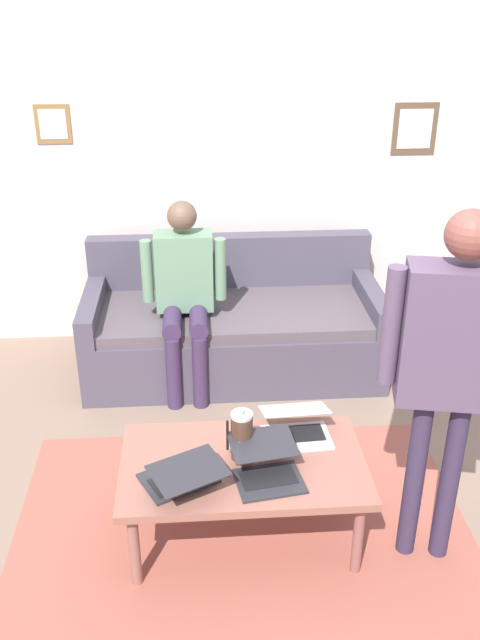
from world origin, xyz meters
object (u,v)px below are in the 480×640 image
(laptop_center, at_px, (296,427))
(laptop_right, at_px, (267,468))
(couch, at_px, (233,328))
(person_seated, at_px, (184,288))
(coffee_table, at_px, (243,469))
(laptop_left, at_px, (182,476))
(french_press, at_px, (242,435))
(person_standing, at_px, (452,353))

(laptop_center, relative_size, laptop_right, 0.89)
(couch, distance_m, person_seated, 0.58)
(coffee_table, height_order, laptop_center, laptop_center)
(laptop_left, distance_m, laptop_center, 0.66)
(laptop_right, height_order, french_press, french_press)
(couch, bearing_deg, coffee_table, 88.14)
(coffee_table, relative_size, laptop_right, 2.94)
(couch, relative_size, french_press, 7.36)
(couch, relative_size, laptop_left, 4.54)
(person_standing, distance_m, person_seated, 2.03)
(laptop_left, xyz_separation_m, person_seated, (-0.02, -1.61, 0.22))
(couch, height_order, laptop_right, couch)
(laptop_center, height_order, french_press, french_press)
(laptop_center, distance_m, laptop_right, 0.35)
(laptop_left, relative_size, person_seated, 0.35)
(coffee_table, bearing_deg, person_standing, 168.83)
(couch, distance_m, laptop_right, 1.82)
(person_seated, bearing_deg, coffee_table, 100.47)
(laptop_left, distance_m, laptop_right, 0.39)
(coffee_table, distance_m, person_seated, 1.53)
(laptop_center, xyz_separation_m, laptop_right, (0.18, 0.31, 0.00))
(french_press, height_order, person_standing, person_standing)
(laptop_center, bearing_deg, couch, -81.54)
(coffee_table, height_order, laptop_left, laptop_left)
(couch, relative_size, person_standing, 1.18)
(person_seated, bearing_deg, laptop_center, 113.33)
(laptop_right, distance_m, person_standing, 0.97)
(laptop_right, bearing_deg, person_seated, -76.74)
(laptop_right, xyz_separation_m, person_seated, (0.37, -1.58, 0.22))
(couch, distance_m, french_press, 1.69)
(couch, height_order, laptop_left, couch)
(coffee_table, height_order, laptop_right, laptop_right)
(laptop_right, relative_size, person_seated, 0.31)
(french_press, bearing_deg, laptop_center, -150.97)
(laptop_right, distance_m, person_seated, 1.64)
(laptop_center, xyz_separation_m, person_seated, (0.55, -1.28, 0.22))
(laptop_right, bearing_deg, french_press, -54.64)
(laptop_right, bearing_deg, couch, -88.53)
(laptop_left, distance_m, person_standing, 1.30)
(laptop_left, xyz_separation_m, laptop_right, (-0.39, -0.03, -0.00))
(french_press, bearing_deg, laptop_right, 125.36)
(person_seated, bearing_deg, laptop_left, 89.40)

